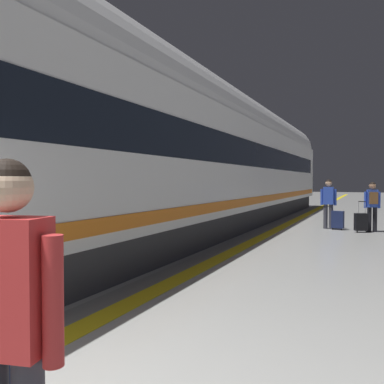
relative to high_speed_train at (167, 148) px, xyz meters
The scene contains 8 objects.
safety_line_strip 3.66m from the high_speed_train, 40.13° to the left, with size 0.36×80.00×0.01m, color yellow.
tactile_edge_band 3.50m from the high_speed_train, 44.57° to the left, with size 0.55×80.00×0.01m, color slate.
high_speed_train is the anchor object (origin of this frame).
traveller_foreground 8.96m from the high_speed_train, 66.70° to the right, with size 0.57×0.37×1.75m.
passenger_near 6.34m from the high_speed_train, 54.25° to the left, with size 0.53×0.22×1.69m.
suitcase_near 6.59m from the high_speed_train, 51.04° to the left, with size 0.41×0.29×0.63m.
passenger_mid 7.01m from the high_speed_train, 43.30° to the left, with size 0.49×0.36×1.60m.
suitcase_mid 6.76m from the high_speed_train, 43.46° to the left, with size 0.44×0.35×1.00m.
Camera 1 is at (2.25, -1.12, 1.65)m, focal length 37.54 mm.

